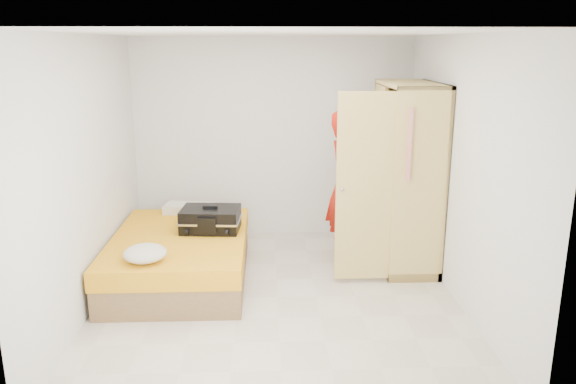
{
  "coord_description": "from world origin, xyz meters",
  "views": [
    {
      "loc": [
        -0.1,
        -5.26,
        2.51
      ],
      "look_at": [
        0.13,
        0.42,
        1.0
      ],
      "focal_mm": 35.0,
      "sensor_mm": 36.0,
      "label": 1
    }
  ],
  "objects_px": {
    "person": "(346,187)",
    "round_cushion": "(145,253)",
    "bed": "(180,257)",
    "suitcase": "(211,219)",
    "wardrobe": "(403,181)"
  },
  "relations": [
    {
      "from": "bed",
      "to": "suitcase",
      "type": "relative_size",
      "value": 2.95
    },
    {
      "from": "suitcase",
      "to": "round_cushion",
      "type": "xyz_separation_m",
      "value": [
        -0.54,
        -0.9,
        -0.05
      ]
    },
    {
      "from": "person",
      "to": "round_cushion",
      "type": "bearing_deg",
      "value": 111.92
    },
    {
      "from": "round_cushion",
      "to": "bed",
      "type": "bearing_deg",
      "value": 73.88
    },
    {
      "from": "round_cushion",
      "to": "person",
      "type": "bearing_deg",
      "value": 30.29
    },
    {
      "from": "bed",
      "to": "round_cushion",
      "type": "bearing_deg",
      "value": -106.12
    },
    {
      "from": "suitcase",
      "to": "wardrobe",
      "type": "bearing_deg",
      "value": 9.19
    },
    {
      "from": "bed",
      "to": "person",
      "type": "relative_size",
      "value": 1.13
    },
    {
      "from": "wardrobe",
      "to": "bed",
      "type": "bearing_deg",
      "value": -172.32
    },
    {
      "from": "suitcase",
      "to": "round_cushion",
      "type": "relative_size",
      "value": 1.67
    },
    {
      "from": "person",
      "to": "bed",
      "type": "bearing_deg",
      "value": 96.2
    },
    {
      "from": "wardrobe",
      "to": "person",
      "type": "height_order",
      "value": "wardrobe"
    },
    {
      "from": "suitcase",
      "to": "round_cushion",
      "type": "distance_m",
      "value": 1.05
    },
    {
      "from": "bed",
      "to": "person",
      "type": "distance_m",
      "value": 2.04
    },
    {
      "from": "bed",
      "to": "wardrobe",
      "type": "distance_m",
      "value": 2.63
    }
  ]
}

